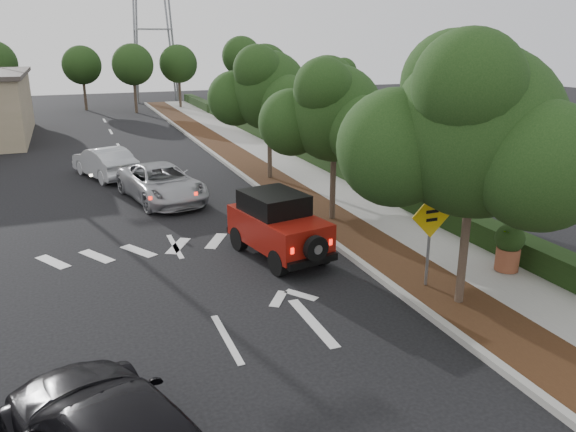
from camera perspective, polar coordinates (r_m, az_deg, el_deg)
ground at (r=12.32m, az=-6.24°, el=-12.30°), size 120.00×120.00×0.00m
curb at (r=24.28m, az=-3.28°, el=3.13°), size 0.20×70.00×0.15m
planting_strip at (r=24.60m, az=-1.07°, el=3.31°), size 1.80×70.00×0.12m
sidewalk at (r=25.30m, az=2.98°, el=3.69°), size 2.00×70.00×0.12m
hedge at (r=25.81m, az=5.84°, el=4.68°), size 0.80×70.00×0.80m
transmission_tower at (r=59.32m, az=-13.09°, el=11.20°), size 7.00×4.00×28.00m
street_tree_near at (r=14.24m, az=16.89°, el=-8.69°), size 3.80×3.80×5.92m
street_tree_mid at (r=19.75m, az=4.48°, el=-0.53°), size 3.20×3.20×5.32m
street_tree_far at (r=25.52m, az=-1.85°, el=3.69°), size 3.40×3.40×5.62m
light_pole_a at (r=37.08m, az=-27.14°, el=6.14°), size 2.00×0.22×9.00m
light_pole_b at (r=48.99m, az=-27.15°, el=8.49°), size 2.00×0.22×9.00m
red_jeep at (r=16.33m, az=-1.28°, el=-0.84°), size 2.24×3.85×1.89m
silver_suv_ahead at (r=22.62m, az=-12.72°, el=3.29°), size 3.25×5.42×1.41m
silver_sedan_oncoming at (r=27.15m, az=-18.15°, el=5.20°), size 2.81×4.57×1.42m
speed_hump_sign at (r=14.27m, az=14.28°, el=-1.09°), size 1.14×0.10×2.43m
terracotta_planter at (r=16.11m, az=21.57°, el=-2.52°), size 0.78×0.78×1.36m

